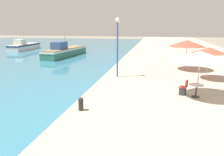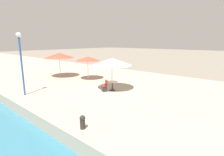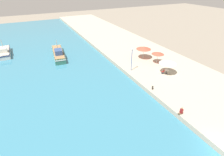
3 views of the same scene
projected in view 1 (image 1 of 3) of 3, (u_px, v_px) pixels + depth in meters
quay_promenade at (183, 56)px, 32.39m from camera, size 16.00×90.00×0.77m
fishing_boat_near at (65, 51)px, 34.02m from camera, size 3.41×10.65×4.13m
fishing_boat_mid at (24, 46)px, 42.99m from camera, size 2.52×8.20×3.79m
cafe_umbrella_pink at (200, 56)px, 12.03m from camera, size 3.18×3.18×2.62m
cafe_umbrella_white at (209, 50)px, 16.18m from camera, size 2.56×2.56×2.41m
cafe_umbrella_striped at (187, 43)px, 19.62m from camera, size 3.24×3.24×2.71m
cafe_table at (196, 88)px, 12.34m from camera, size 0.80×0.80×0.74m
cafe_chair_left at (183, 90)px, 12.78m from camera, size 0.55×0.53×0.91m
mooring_bollard at (81, 103)px, 10.46m from camera, size 0.26×0.26×0.65m
lamppost at (117, 37)px, 16.70m from camera, size 0.36×0.36×4.56m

